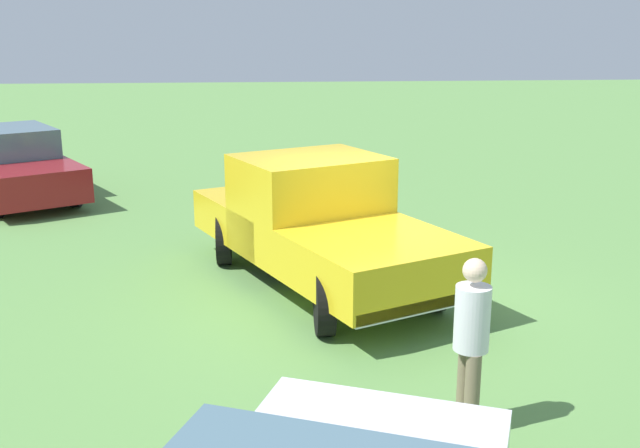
% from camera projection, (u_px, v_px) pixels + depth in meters
% --- Properties ---
extents(ground_plane, '(80.00, 80.00, 0.00)m').
position_uv_depth(ground_plane, '(378.00, 304.00, 10.01)').
color(ground_plane, '#5B8C47').
extents(pickup_truck, '(5.30, 3.82, 1.82)m').
position_uv_depth(pickup_truck, '(316.00, 219.00, 10.63)').
color(pickup_truck, black).
rests_on(pickup_truck, ground_plane).
extents(sedan_far, '(4.86, 3.84, 1.50)m').
position_uv_depth(sedan_far, '(15.00, 165.00, 15.96)').
color(sedan_far, black).
rests_on(sedan_far, ground_plane).
extents(person_bystander, '(0.34, 0.34, 1.66)m').
position_uv_depth(person_bystander, '(471.00, 336.00, 6.68)').
color(person_bystander, '#7A6B51').
rests_on(person_bystander, ground_plane).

